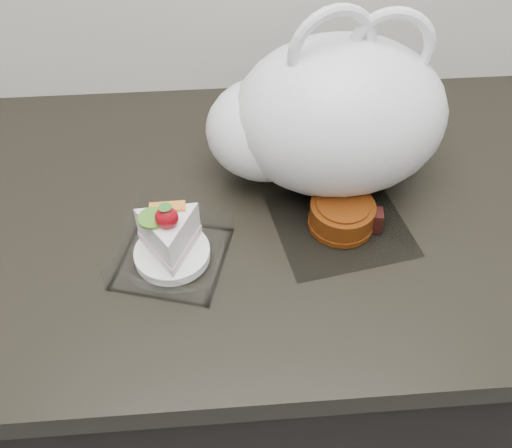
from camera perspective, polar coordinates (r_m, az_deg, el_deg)
counter at (r=1.21m, az=0.91°, el=-13.13°), size 2.04×0.64×0.90m
cake_tray at (r=0.77m, az=-8.52°, el=-2.04°), size 0.17×0.17×0.11m
mooncake_wrap at (r=0.82m, az=8.67°, el=0.72°), size 0.21×0.20×0.04m
plastic_bag at (r=0.83m, az=6.87°, el=10.51°), size 0.36×0.26×0.28m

